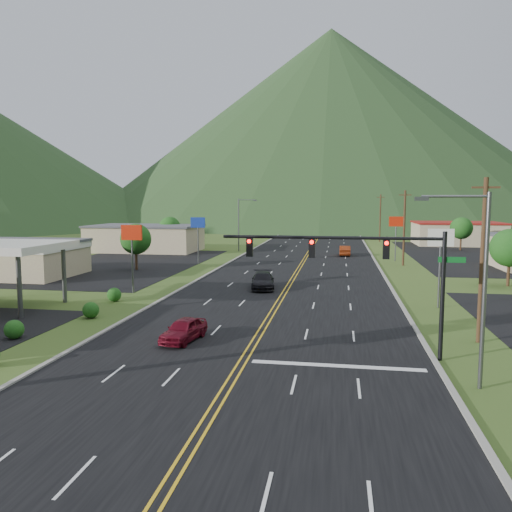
% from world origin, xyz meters
% --- Properties ---
extents(ground, '(500.00, 500.00, 0.00)m').
position_xyz_m(ground, '(0.00, 0.00, 0.00)').
color(ground, '#264318').
rests_on(ground, ground).
extents(road, '(20.00, 460.00, 0.04)m').
position_xyz_m(road, '(0.00, 0.00, 0.00)').
color(road, black).
rests_on(road, ground).
extents(traffic_signal, '(13.10, 0.43, 7.00)m').
position_xyz_m(traffic_signal, '(6.48, 14.00, 5.33)').
color(traffic_signal, black).
rests_on(traffic_signal, ground).
extents(streetlight_east, '(3.28, 0.25, 9.00)m').
position_xyz_m(streetlight_east, '(11.18, 10.00, 5.18)').
color(streetlight_east, '#59595E').
rests_on(streetlight_east, ground).
extents(streetlight_west, '(3.28, 0.25, 9.00)m').
position_xyz_m(streetlight_west, '(-11.68, 70.00, 5.18)').
color(streetlight_west, '#59595E').
rests_on(streetlight_west, ground).
extents(building_west_mid, '(14.40, 10.40, 4.10)m').
position_xyz_m(building_west_mid, '(-32.00, 38.00, 2.27)').
color(building_west_mid, '#C4B788').
rests_on(building_west_mid, ground).
extents(building_west_far, '(18.40, 11.40, 4.50)m').
position_xyz_m(building_west_far, '(-28.00, 68.00, 2.26)').
color(building_west_far, '#C4B788').
rests_on(building_west_far, ground).
extents(building_east_far, '(16.40, 12.40, 4.50)m').
position_xyz_m(building_east_far, '(28.00, 90.00, 2.26)').
color(building_east_far, '#C4B788').
rests_on(building_east_far, ground).
extents(pole_sign_west_a, '(2.00, 0.18, 6.40)m').
position_xyz_m(pole_sign_west_a, '(-14.00, 30.00, 5.05)').
color(pole_sign_west_a, '#59595E').
rests_on(pole_sign_west_a, ground).
extents(pole_sign_west_b, '(2.00, 0.18, 6.40)m').
position_xyz_m(pole_sign_west_b, '(-14.00, 52.00, 5.05)').
color(pole_sign_west_b, '#59595E').
rests_on(pole_sign_west_b, ground).
extents(pole_sign_east_a, '(2.00, 0.18, 6.40)m').
position_xyz_m(pole_sign_east_a, '(13.00, 28.00, 5.05)').
color(pole_sign_east_a, '#59595E').
rests_on(pole_sign_east_a, ground).
extents(pole_sign_east_b, '(2.00, 0.18, 6.40)m').
position_xyz_m(pole_sign_east_b, '(13.00, 60.00, 5.05)').
color(pole_sign_east_b, '#59595E').
rests_on(pole_sign_east_b, ground).
extents(tree_west_a, '(3.84, 3.84, 5.82)m').
position_xyz_m(tree_west_a, '(-20.00, 45.00, 3.89)').
color(tree_west_a, '#382314').
rests_on(tree_west_a, ground).
extents(tree_west_b, '(3.84, 3.84, 5.82)m').
position_xyz_m(tree_west_b, '(-25.00, 72.00, 3.89)').
color(tree_west_b, '#382314').
rests_on(tree_west_b, ground).
extents(tree_east_a, '(3.84, 3.84, 5.82)m').
position_xyz_m(tree_east_a, '(22.00, 40.00, 3.89)').
color(tree_east_a, '#382314').
rests_on(tree_east_a, ground).
extents(tree_east_b, '(3.84, 3.84, 5.82)m').
position_xyz_m(tree_east_b, '(26.00, 78.00, 3.89)').
color(tree_east_b, '#382314').
rests_on(tree_east_b, ground).
extents(utility_pole_a, '(1.60, 0.28, 10.00)m').
position_xyz_m(utility_pole_a, '(13.50, 18.00, 5.13)').
color(utility_pole_a, '#382314').
rests_on(utility_pole_a, ground).
extents(utility_pole_b, '(1.60, 0.28, 10.00)m').
position_xyz_m(utility_pole_b, '(13.50, 55.00, 5.13)').
color(utility_pole_b, '#382314').
rests_on(utility_pole_b, ground).
extents(utility_pole_c, '(1.60, 0.28, 10.00)m').
position_xyz_m(utility_pole_c, '(13.50, 95.00, 5.13)').
color(utility_pole_c, '#382314').
rests_on(utility_pole_c, ground).
extents(utility_pole_d, '(1.60, 0.28, 10.00)m').
position_xyz_m(utility_pole_d, '(13.50, 135.00, 5.13)').
color(utility_pole_d, '#382314').
rests_on(utility_pole_d, ground).
extents(mountain_n, '(220.00, 220.00, 85.00)m').
position_xyz_m(mountain_n, '(0.00, 220.00, 42.50)').
color(mountain_n, '#1C3719').
rests_on(mountain_n, ground).
extents(car_red_near, '(2.34, 4.33, 1.40)m').
position_xyz_m(car_red_near, '(-4.34, 15.19, 0.70)').
color(car_red_near, maroon).
rests_on(car_red_near, ground).
extents(car_dark_mid, '(2.97, 5.66, 1.57)m').
position_xyz_m(car_dark_mid, '(-2.34, 34.26, 0.78)').
color(car_dark_mid, black).
rests_on(car_dark_mid, ground).
extents(car_red_far, '(1.71, 4.75, 1.56)m').
position_xyz_m(car_red_far, '(5.91, 65.92, 0.78)').
color(car_red_far, maroon).
rests_on(car_red_far, ground).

